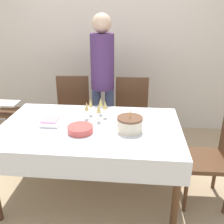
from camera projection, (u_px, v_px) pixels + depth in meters
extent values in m
plane|color=tan|center=(92.00, 191.00, 2.67)|extent=(12.00, 12.00, 0.00)
cube|color=silver|center=(109.00, 37.00, 3.69)|extent=(8.00, 0.05, 2.70)
cube|color=white|center=(90.00, 128.00, 2.40)|extent=(1.62, 1.01, 0.03)
cube|color=white|center=(90.00, 136.00, 2.43)|extent=(1.65, 1.04, 0.21)
cylinder|color=#51331E|center=(176.00, 198.00, 2.06)|extent=(0.06, 0.06, 0.71)
cylinder|color=#51331E|center=(33.00, 137.00, 3.02)|extent=(0.06, 0.06, 0.71)
cylinder|color=#51331E|center=(165.00, 143.00, 2.88)|extent=(0.06, 0.06, 0.71)
cube|color=#51331E|center=(72.00, 121.00, 3.24)|extent=(0.46, 0.46, 0.04)
cube|color=#51331E|center=(73.00, 95.00, 3.31)|extent=(0.40, 0.07, 0.50)
cylinder|color=#51331E|center=(86.00, 144.00, 3.15)|extent=(0.04, 0.04, 0.41)
cylinder|color=#51331E|center=(56.00, 144.00, 3.16)|extent=(0.04, 0.04, 0.41)
cylinder|color=#51331E|center=(89.00, 131.00, 3.49)|extent=(0.04, 0.04, 0.41)
cylinder|color=#51331E|center=(62.00, 131.00, 3.49)|extent=(0.04, 0.04, 0.41)
cube|color=#51331E|center=(131.00, 123.00, 3.17)|extent=(0.43, 0.43, 0.04)
cube|color=#51331E|center=(132.00, 97.00, 3.25)|extent=(0.40, 0.05, 0.50)
cylinder|color=#51331E|center=(146.00, 148.00, 3.08)|extent=(0.04, 0.04, 0.41)
cylinder|color=#51331E|center=(116.00, 147.00, 3.10)|extent=(0.04, 0.04, 0.41)
cylinder|color=#51331E|center=(145.00, 134.00, 3.41)|extent=(0.04, 0.04, 0.41)
cylinder|color=#51331E|center=(117.00, 133.00, 3.43)|extent=(0.04, 0.04, 0.41)
cube|color=#51331E|center=(205.00, 161.00, 2.41)|extent=(0.43, 0.43, 0.04)
cylinder|color=#51331E|center=(186.00, 192.00, 2.34)|extent=(0.04, 0.04, 0.41)
cylinder|color=#51331E|center=(179.00, 169.00, 2.68)|extent=(0.04, 0.04, 0.41)
cylinder|color=#51331E|center=(215.00, 171.00, 2.65)|extent=(0.04, 0.04, 0.41)
cylinder|color=beige|center=(130.00, 125.00, 2.28)|extent=(0.22, 0.22, 0.11)
cylinder|color=brown|center=(130.00, 118.00, 2.26)|extent=(0.22, 0.22, 0.02)
cylinder|color=yellow|center=(130.00, 114.00, 2.25)|extent=(0.01, 0.01, 0.06)
sphere|color=#F9CC4C|center=(130.00, 110.00, 2.23)|extent=(0.01, 0.01, 0.01)
cylinder|color=silver|center=(96.00, 118.00, 2.57)|extent=(0.34, 0.34, 0.01)
cylinder|color=silver|center=(105.00, 117.00, 2.56)|extent=(0.05, 0.05, 0.00)
cylinder|color=silver|center=(105.00, 113.00, 2.55)|extent=(0.01, 0.01, 0.08)
cone|color=#E0CC72|center=(105.00, 105.00, 2.52)|extent=(0.04, 0.04, 0.08)
cylinder|color=silver|center=(101.00, 114.00, 2.64)|extent=(0.05, 0.05, 0.00)
cylinder|color=silver|center=(101.00, 110.00, 2.62)|extent=(0.01, 0.01, 0.08)
cone|color=#E0CC72|center=(101.00, 102.00, 2.59)|extent=(0.04, 0.04, 0.08)
cylinder|color=silver|center=(91.00, 115.00, 2.62)|extent=(0.05, 0.05, 0.00)
cylinder|color=silver|center=(91.00, 111.00, 2.60)|extent=(0.01, 0.01, 0.08)
cone|color=#E0CC72|center=(90.00, 103.00, 2.57)|extent=(0.04, 0.04, 0.08)
cylinder|color=silver|center=(87.00, 118.00, 2.54)|extent=(0.05, 0.05, 0.00)
cylinder|color=silver|center=(87.00, 114.00, 2.52)|extent=(0.01, 0.01, 0.08)
cone|color=#E0CC72|center=(87.00, 106.00, 2.49)|extent=(0.04, 0.04, 0.08)
cylinder|color=silver|center=(99.00, 121.00, 2.48)|extent=(0.05, 0.05, 0.00)
cylinder|color=silver|center=(99.00, 117.00, 2.46)|extent=(0.01, 0.01, 0.08)
cone|color=#E0CC72|center=(99.00, 108.00, 2.43)|extent=(0.04, 0.04, 0.08)
cylinder|color=#CC4C47|center=(80.00, 132.00, 2.28)|extent=(0.22, 0.22, 0.01)
cylinder|color=#CC4C47|center=(80.00, 131.00, 2.28)|extent=(0.22, 0.22, 0.01)
cylinder|color=#CC4C47|center=(80.00, 130.00, 2.27)|extent=(0.22, 0.22, 0.01)
cylinder|color=#CC4C47|center=(80.00, 130.00, 2.27)|extent=(0.22, 0.22, 0.01)
cylinder|color=#CC4C47|center=(80.00, 129.00, 2.27)|extent=(0.22, 0.22, 0.01)
cylinder|color=#CC4C47|center=(80.00, 128.00, 2.27)|extent=(0.22, 0.22, 0.01)
cylinder|color=#CC4C47|center=(80.00, 127.00, 2.26)|extent=(0.22, 0.22, 0.01)
cylinder|color=#CC4C47|center=(80.00, 127.00, 2.26)|extent=(0.22, 0.22, 0.01)
cube|color=silver|center=(126.00, 142.00, 2.11)|extent=(0.30, 0.04, 0.00)
cube|color=silver|center=(49.00, 126.00, 2.36)|extent=(0.17, 0.07, 0.02)
cube|color=pink|center=(50.00, 120.00, 2.51)|extent=(0.15, 0.15, 0.01)
cylinder|color=#3F4C72|center=(97.00, 119.00, 3.37)|extent=(0.11, 0.11, 0.82)
cylinder|color=#3F4C72|center=(109.00, 119.00, 3.36)|extent=(0.11, 0.11, 0.82)
cylinder|color=#4C2D60|center=(103.00, 62.00, 3.09)|extent=(0.28, 0.28, 0.65)
sphere|color=#D8B293|center=(102.00, 23.00, 2.92)|extent=(0.22, 0.22, 0.22)
cube|color=#51331E|center=(10.00, 112.00, 3.21)|extent=(0.30, 0.30, 0.03)
cube|color=silver|center=(4.00, 103.00, 3.06)|extent=(0.33, 0.20, 0.02)
cylinder|color=#51331E|center=(0.00, 136.00, 3.22)|extent=(0.03, 0.03, 0.54)
cylinder|color=#51331E|center=(18.00, 137.00, 3.20)|extent=(0.03, 0.03, 0.54)
cylinder|color=#51331E|center=(9.00, 129.00, 3.42)|extent=(0.03, 0.03, 0.54)
cylinder|color=#51331E|center=(25.00, 129.00, 3.40)|extent=(0.03, 0.03, 0.54)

